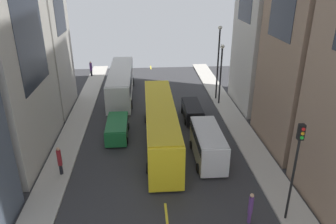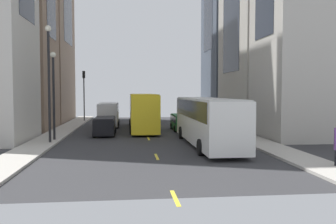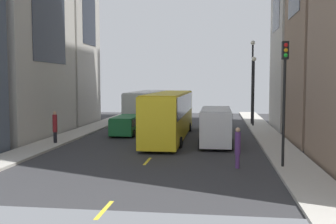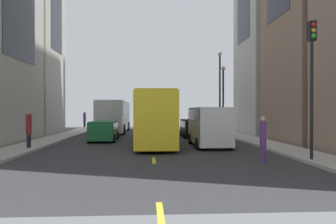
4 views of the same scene
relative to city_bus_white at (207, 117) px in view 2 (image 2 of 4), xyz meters
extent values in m
plane|color=#333335|center=(3.89, -8.51, -2.01)|extent=(42.06, 42.06, 0.00)
cube|color=#B2ADA3|center=(-4.02, -8.51, -1.93)|extent=(2.24, 44.00, 0.15)
cube|color=#B2ADA3|center=(11.80, -8.51, -1.93)|extent=(2.24, 44.00, 0.15)
cube|color=yellow|center=(3.89, -29.51, -2.00)|extent=(0.16, 2.00, 0.01)
cube|color=yellow|center=(3.89, -21.11, -2.00)|extent=(0.16, 2.00, 0.01)
cube|color=yellow|center=(3.89, -12.71, -2.00)|extent=(0.16, 2.00, 0.01)
cube|color=yellow|center=(3.89, -4.31, -2.00)|extent=(0.16, 2.00, 0.01)
cube|color=yellow|center=(3.89, 4.09, -2.00)|extent=(0.16, 2.00, 0.01)
cube|color=yellow|center=(3.89, 12.49, -2.00)|extent=(0.16, 2.00, 0.01)
cube|color=#B7B2A8|center=(-9.23, -12.81, 11.12)|extent=(7.79, 10.83, 26.27)
cube|color=#1E232D|center=(-9.23, -12.81, 11.12)|extent=(7.87, 5.95, 14.45)
cube|color=silver|center=(0.00, 0.00, -0.23)|extent=(2.55, 12.79, 3.00)
cube|color=black|center=(0.00, 0.00, 0.62)|extent=(2.60, 11.76, 1.20)
cube|color=beige|center=(0.00, 0.00, 1.31)|extent=(2.45, 12.28, 0.08)
cylinder|color=black|center=(-1.17, 3.96, -1.51)|extent=(0.46, 1.00, 1.00)
cylinder|color=black|center=(1.17, 3.96, -1.51)|extent=(0.46, 1.00, 1.00)
cylinder|color=black|center=(-1.17, -3.96, -1.51)|extent=(0.46, 1.00, 1.00)
cylinder|color=black|center=(1.17, -3.96, -1.51)|extent=(0.46, 1.00, 1.00)
cube|color=yellow|center=(4.06, -12.10, -0.15)|extent=(2.45, 14.17, 3.30)
cube|color=black|center=(4.06, -12.10, 0.71)|extent=(2.50, 13.04, 1.48)
cube|color=gold|center=(4.06, -12.10, 1.54)|extent=(2.35, 13.60, 0.08)
cylinder|color=black|center=(2.93, -7.71, -1.63)|extent=(0.44, 0.76, 0.76)
cylinder|color=black|center=(5.19, -7.71, -1.63)|extent=(0.44, 0.76, 0.76)
cylinder|color=black|center=(2.93, -16.49, -1.63)|extent=(0.44, 0.76, 0.76)
cylinder|color=black|center=(5.19, -16.49, -1.63)|extent=(0.44, 0.76, 0.76)
cube|color=white|center=(7.64, -14.96, -0.66)|extent=(2.05, 5.74, 2.30)
cube|color=black|center=(7.64, -14.96, 0.09)|extent=(2.09, 5.28, 0.69)
cube|color=silver|center=(7.64, -14.96, 0.53)|extent=(1.97, 5.51, 0.08)
cylinder|color=black|center=(6.70, -13.18, -1.65)|extent=(0.37, 0.72, 0.72)
cylinder|color=black|center=(8.59, -13.18, -1.65)|extent=(0.37, 0.72, 0.72)
cylinder|color=black|center=(6.70, -16.74, -1.65)|extent=(0.37, 0.72, 0.72)
cylinder|color=black|center=(8.59, -16.74, -1.65)|extent=(0.37, 0.72, 0.72)
cube|color=#1E7238|center=(0.19, -10.49, -1.19)|extent=(1.85, 4.63, 1.31)
cube|color=black|center=(0.19, -10.49, -0.86)|extent=(1.89, 4.26, 0.55)
cube|color=#1A612F|center=(0.19, -10.49, -0.49)|extent=(1.78, 4.44, 0.08)
cylinder|color=black|center=(-0.66, -9.06, -1.70)|extent=(0.33, 0.62, 0.62)
cylinder|color=black|center=(1.04, -9.06, -1.70)|extent=(0.33, 0.62, 0.62)
cylinder|color=black|center=(-0.66, -11.92, -1.70)|extent=(0.33, 0.62, 0.62)
cylinder|color=black|center=(1.04, -11.92, -1.70)|extent=(0.33, 0.62, 0.62)
cube|color=black|center=(7.57, -7.15, -1.18)|extent=(1.72, 4.64, 1.32)
cube|color=black|center=(7.57, -7.15, -0.85)|extent=(1.76, 4.27, 0.55)
cube|color=black|center=(7.57, -7.15, -0.48)|extent=(1.65, 4.45, 0.08)
cylinder|color=black|center=(6.78, -5.72, -1.70)|extent=(0.31, 0.62, 0.62)
cylinder|color=black|center=(8.36, -5.72, -1.70)|extent=(0.31, 0.62, 0.62)
cylinder|color=black|center=(6.78, -8.59, -1.70)|extent=(0.31, 0.62, 0.62)
cylinder|color=black|center=(8.36, -8.59, -1.70)|extent=(0.31, 0.62, 0.62)
cylinder|color=black|center=(-3.55, -16.37, -1.47)|extent=(0.24, 0.24, 0.78)
cylinder|color=maroon|center=(-3.55, -16.37, -0.48)|extent=(0.33, 0.33, 1.21)
sphere|color=tan|center=(-3.55, -16.37, 0.25)|extent=(0.24, 0.24, 0.24)
cylinder|color=#593372|center=(8.80, -22.22, -1.66)|extent=(0.22, 0.22, 0.71)
cylinder|color=#593372|center=(8.80, -22.22, -0.72)|extent=(0.29, 0.29, 1.17)
sphere|color=tan|center=(8.80, -22.22, -0.02)|extent=(0.24, 0.24, 0.24)
cylinder|color=black|center=(11.08, -22.17, 0.84)|extent=(0.14, 0.14, 5.41)
cube|color=black|center=(11.08, -22.17, 4.00)|extent=(0.32, 0.32, 0.90)
sphere|color=red|center=(11.08, -22.35, 4.25)|extent=(0.20, 0.20, 0.20)
sphere|color=orange|center=(11.08, -22.35, 4.00)|extent=(0.20, 0.20, 0.20)
sphere|color=green|center=(11.08, -22.35, 3.75)|extent=(0.20, 0.20, 0.20)
cylinder|color=black|center=(11.18, -1.89, 2.14)|extent=(0.18, 0.18, 8.00)
sphere|color=silver|center=(11.18, -1.89, 6.32)|extent=(0.44, 0.44, 0.44)
cylinder|color=black|center=(11.18, -3.47, 1.29)|extent=(0.18, 0.18, 6.29)
sphere|color=silver|center=(11.18, -3.47, 4.61)|extent=(0.44, 0.44, 0.44)
camera|label=1|loc=(2.76, -36.91, 11.87)|focal=34.35mm
camera|label=2|loc=(5.56, 25.27, 1.79)|focal=39.12mm
camera|label=3|loc=(7.80, -42.49, 2.48)|focal=42.04mm
camera|label=4|loc=(3.60, -37.30, 0.38)|focal=36.42mm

